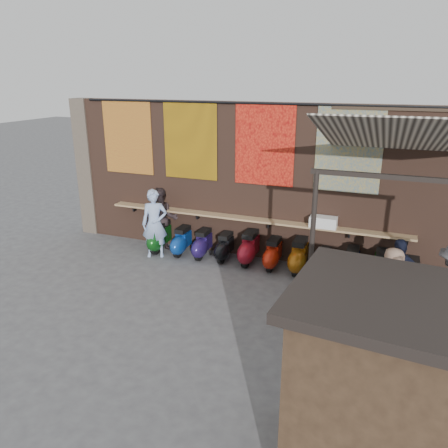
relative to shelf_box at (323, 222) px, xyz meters
name	(u,v)px	position (x,y,z in m)	size (l,w,h in m)	color
ground	(216,298)	(-1.88, -2.30, -1.26)	(70.00, 70.00, 0.00)	#474749
brick_wall	(254,182)	(-1.88, 0.40, 0.74)	(10.00, 0.40, 4.00)	brown
pier_left	(88,168)	(-7.08, 0.40, 0.74)	(0.50, 0.50, 4.00)	#4C4238
eating_counter	(249,219)	(-1.88, 0.03, -0.16)	(8.00, 0.32, 0.05)	#9E7A51
shelf_box	(323,222)	(0.00, 0.00, 0.00)	(0.64, 0.32, 0.26)	white
tapestry_redgold	(128,137)	(-5.48, 0.18, 1.74)	(1.50, 0.02, 2.00)	maroon
tapestry_sun	(190,141)	(-3.58, 0.18, 1.74)	(1.50, 0.02, 2.00)	#F4A80E
tapestry_orange	(264,145)	(-1.58, 0.18, 1.74)	(1.50, 0.02, 2.00)	red
tapestry_multi	(349,150)	(0.42, 0.18, 1.74)	(1.50, 0.02, 2.00)	#275A91
hang_rail	(253,103)	(-1.88, 0.17, 2.72)	(0.06, 0.06, 9.50)	black
scooter_stool_0	(160,237)	(-4.32, -0.33, -0.85)	(0.39, 0.86, 0.82)	#0E4813
scooter_stool_1	(182,241)	(-3.66, -0.34, -0.88)	(0.35, 0.78, 0.75)	navy
scooter_stool_2	(203,244)	(-3.05, -0.33, -0.88)	(0.35, 0.78, 0.74)	#231551
scooter_stool_3	(225,247)	(-2.44, -0.29, -0.90)	(0.34, 0.76, 0.72)	black
scooter_stool_4	(249,248)	(-1.77, -0.26, -0.84)	(0.40, 0.88, 0.84)	maroon
scooter_stool_5	(273,254)	(-1.13, -0.32, -0.88)	(0.36, 0.80, 0.76)	#AA1F0D
scooter_stool_6	(299,256)	(-0.48, -0.32, -0.84)	(0.40, 0.88, 0.84)	#82450B
scooter_stool_7	(324,263)	(0.13, -0.32, -0.92)	(0.32, 0.71, 0.67)	#1B6C49
scooter_stool_8	(351,265)	(0.77, -0.31, -0.87)	(0.37, 0.81, 0.77)	navy
scooter_stool_9	(380,268)	(1.41, -0.26, -0.87)	(0.37, 0.82, 0.78)	#0D4F0B
scooter_stool_10	(412,274)	(2.10, -0.27, -0.91)	(0.33, 0.73, 0.69)	black
diner_left	(155,224)	(-4.26, -0.70, -0.34)	(0.67, 0.44, 1.83)	#96AFDB
diner_right	(162,220)	(-4.26, -0.30, -0.36)	(0.87, 0.68, 1.78)	#2C2224
shopper_navy	(398,276)	(1.75, -1.50, -0.47)	(0.92, 0.38, 1.58)	black
shopper_tan	(391,283)	(1.63, -1.73, -0.53)	(0.71, 0.46, 1.46)	#92715D
market_stall	(399,404)	(1.75, -5.85, -0.07)	(2.19, 1.64, 2.37)	black
stall_roof	(414,303)	(1.75, -5.85, 1.17)	(2.45, 1.89, 0.12)	black
stall_sign	(411,324)	(1.82, -5.00, 0.46)	(1.20, 0.04, 0.50)	gold
stall_shelf	(402,382)	(1.82, -5.00, -0.39)	(1.81, 0.10, 0.06)	#473321
awning_canvas	(409,136)	(1.62, -1.40, 2.29)	(3.20, 3.40, 0.03)	beige
awning_ledger	(411,108)	(1.62, 0.19, 2.69)	(3.30, 0.08, 0.12)	#33261C
awning_header	(407,178)	(1.62, -2.90, 1.82)	(3.00, 0.08, 0.08)	black
awning_post_left	(311,256)	(0.22, -2.90, 0.29)	(0.09, 0.09, 3.10)	black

